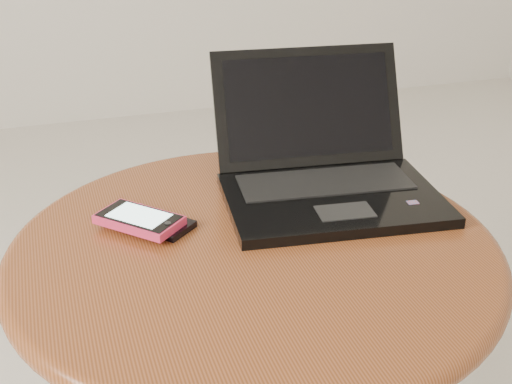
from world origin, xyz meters
name	(u,v)px	position (x,y,z in m)	size (l,w,h in m)	color
table	(254,311)	(-0.01, -0.10, 0.42)	(0.67, 0.67, 0.54)	#4E2E19
laptop	(325,171)	(0.14, 0.01, 0.57)	(0.35, 0.34, 0.19)	black
phone_black	(155,222)	(-0.13, -0.01, 0.54)	(0.11, 0.12, 0.01)	black
phone_pink	(139,219)	(-0.15, -0.02, 0.55)	(0.13, 0.13, 0.01)	#D72B54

